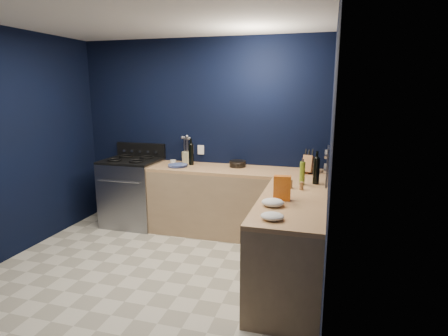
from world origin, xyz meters
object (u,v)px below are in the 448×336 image
(gas_range, at_px, (133,193))
(plate_stack, at_px, (178,165))
(utensil_crock, at_px, (186,157))
(knife_block, at_px, (309,164))
(crouton_bag, at_px, (282,188))

(gas_range, bearing_deg, plate_stack, -4.62)
(gas_range, xyz_separation_m, utensil_crock, (0.74, 0.25, 0.52))
(gas_range, bearing_deg, knife_block, 1.24)
(plate_stack, height_order, utensil_crock, utensil_crock)
(gas_range, xyz_separation_m, plate_stack, (0.73, -0.06, 0.46))
(gas_range, xyz_separation_m, knife_block, (2.44, 0.05, 0.54))
(plate_stack, bearing_deg, crouton_bag, -36.75)
(plate_stack, xyz_separation_m, crouton_bag, (1.54, -1.15, 0.10))
(utensil_crock, distance_m, knife_block, 1.71)
(knife_block, xyz_separation_m, crouton_bag, (-0.17, -1.26, 0.01))
(utensil_crock, bearing_deg, crouton_bag, -43.47)
(utensil_crock, xyz_separation_m, crouton_bag, (1.53, -1.45, 0.04))
(gas_range, relative_size, crouton_bag, 3.94)
(crouton_bag, bearing_deg, utensil_crock, 132.98)
(knife_block, relative_size, crouton_bag, 0.89)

